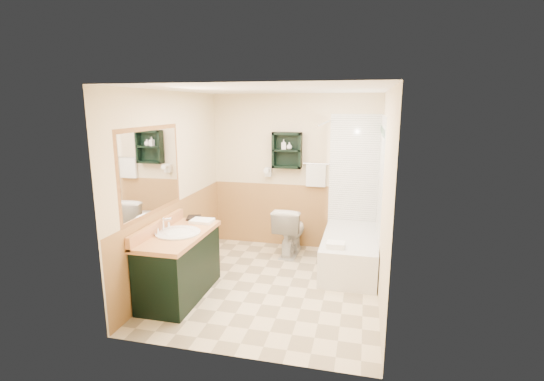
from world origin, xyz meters
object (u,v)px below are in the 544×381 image
(toilet, at_px, (290,231))
(vanity_book, at_px, (186,210))
(vanity, at_px, (180,265))
(soap_bottle_a, at_px, (284,147))
(bathtub, at_px, (350,252))
(soap_bottle_b, at_px, (289,147))
(hair_dryer, at_px, (268,172))
(wall_shelf, at_px, (287,150))

(toilet, bearing_deg, vanity_book, 44.86)
(vanity, height_order, soap_bottle_a, soap_bottle_a)
(bathtub, height_order, soap_bottle_b, soap_bottle_b)
(vanity, bearing_deg, toilet, 58.26)
(bathtub, height_order, soap_bottle_a, soap_bottle_a)
(hair_dryer, relative_size, vanity, 0.20)
(vanity, distance_m, soap_bottle_a, 2.43)
(wall_shelf, distance_m, bathtub, 1.79)
(hair_dryer, height_order, vanity_book, hair_dryer)
(wall_shelf, bearing_deg, soap_bottle_b, -7.39)
(vanity, bearing_deg, vanity_book, 105.72)
(toilet, distance_m, soap_bottle_a, 1.28)
(vanity_book, bearing_deg, soap_bottle_a, 36.49)
(wall_shelf, relative_size, toilet, 0.74)
(hair_dryer, relative_size, soap_bottle_a, 1.59)
(bathtub, bearing_deg, hair_dryer, 153.05)
(soap_bottle_b, bearing_deg, toilet, -74.56)
(wall_shelf, bearing_deg, hair_dryer, 175.24)
(hair_dryer, bearing_deg, bathtub, -26.95)
(soap_bottle_a, bearing_deg, soap_bottle_b, 0.00)
(vanity, height_order, vanity_book, vanity_book)
(wall_shelf, relative_size, soap_bottle_a, 3.63)
(wall_shelf, height_order, vanity_book, wall_shelf)
(vanity, relative_size, bathtub, 0.81)
(wall_shelf, bearing_deg, bathtub, -32.33)
(wall_shelf, height_order, toilet, wall_shelf)
(toilet, bearing_deg, soap_bottle_b, -71.45)
(bathtub, xyz_separation_m, vanity_book, (-2.08, -0.69, 0.65))
(hair_dryer, height_order, soap_bottle_b, soap_bottle_b)
(hair_dryer, xyz_separation_m, bathtub, (1.33, -0.67, -0.96))
(wall_shelf, distance_m, soap_bottle_a, 0.07)
(vanity, bearing_deg, soap_bottle_a, 66.29)
(bathtub, bearing_deg, vanity, -146.32)
(vanity, height_order, soap_bottle_b, soap_bottle_b)
(wall_shelf, relative_size, soap_bottle_b, 5.08)
(wall_shelf, relative_size, hair_dryer, 2.29)
(wall_shelf, height_order, hair_dryer, wall_shelf)
(vanity, relative_size, vanity_book, 5.27)
(soap_bottle_b, bearing_deg, hair_dryer, 174.94)
(bathtub, xyz_separation_m, soap_bottle_b, (-0.99, 0.64, 1.37))
(hair_dryer, bearing_deg, soap_bottle_b, -5.06)
(vanity, bearing_deg, bathtub, 33.68)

